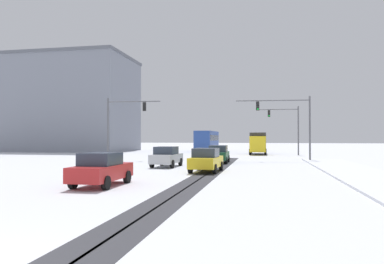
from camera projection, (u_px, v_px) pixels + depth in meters
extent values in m
cube|color=#38383D|center=(211.00, 175.00, 22.37)|extent=(0.85, 38.69, 0.01)
cube|color=#38383D|center=(199.00, 175.00, 22.52)|extent=(0.83, 38.69, 0.01)
cube|color=white|center=(380.00, 181.00, 18.89)|extent=(4.00, 38.69, 0.12)
cylinder|color=#56565B|center=(108.00, 129.00, 38.24)|extent=(0.18, 0.18, 6.50)
cylinder|color=#56565B|center=(134.00, 102.00, 37.87)|extent=(5.68, 0.39, 0.12)
cube|color=black|center=(144.00, 107.00, 37.69)|extent=(0.33, 0.25, 0.90)
sphere|color=black|center=(145.00, 104.00, 37.86)|extent=(0.20, 0.20, 0.20)
sphere|color=black|center=(145.00, 107.00, 37.85)|extent=(0.20, 0.20, 0.20)
sphere|color=green|center=(145.00, 110.00, 37.85)|extent=(0.20, 0.20, 0.20)
cylinder|color=#56565B|center=(310.00, 128.00, 36.23)|extent=(0.18, 0.18, 6.50)
cylinder|color=#56565B|center=(272.00, 100.00, 36.73)|extent=(7.34, 0.62, 0.12)
cube|color=black|center=(258.00, 106.00, 36.90)|extent=(0.34, 0.26, 0.90)
sphere|color=black|center=(258.00, 103.00, 36.75)|extent=(0.20, 0.20, 0.20)
sphere|color=black|center=(258.00, 106.00, 36.74)|extent=(0.20, 0.20, 0.20)
sphere|color=green|center=(258.00, 109.00, 36.74)|extent=(0.20, 0.20, 0.20)
cylinder|color=#56565B|center=(298.00, 131.00, 48.00)|extent=(0.18, 0.18, 6.50)
cylinder|color=#56565B|center=(277.00, 109.00, 48.51)|extent=(5.43, 0.24, 0.12)
cube|color=black|center=(269.00, 114.00, 48.68)|extent=(0.33, 0.25, 0.90)
sphere|color=black|center=(269.00, 111.00, 48.53)|extent=(0.20, 0.20, 0.20)
sphere|color=black|center=(269.00, 114.00, 48.52)|extent=(0.20, 0.20, 0.20)
sphere|color=green|center=(269.00, 116.00, 48.52)|extent=(0.20, 0.20, 0.20)
cube|color=#194C2D|center=(218.00, 156.00, 33.58)|extent=(1.76, 4.13, 0.70)
cube|color=#2D3847|center=(218.00, 149.00, 33.45)|extent=(1.59, 1.92, 0.60)
cylinder|color=black|center=(212.00, 158.00, 34.97)|extent=(0.23, 0.64, 0.64)
cylinder|color=black|center=(228.00, 159.00, 34.69)|extent=(0.23, 0.64, 0.64)
cylinder|color=black|center=(208.00, 160.00, 32.47)|extent=(0.23, 0.64, 0.64)
cylinder|color=black|center=(226.00, 160.00, 32.18)|extent=(0.23, 0.64, 0.64)
cube|color=#B7BABF|center=(167.00, 158.00, 29.03)|extent=(1.81, 4.14, 0.70)
cube|color=#2D3847|center=(166.00, 150.00, 28.90)|extent=(1.61, 1.94, 0.60)
cylinder|color=black|center=(162.00, 162.00, 30.45)|extent=(0.24, 0.65, 0.64)
cylinder|color=black|center=(180.00, 162.00, 30.09)|extent=(0.24, 0.65, 0.64)
cylinder|color=black|center=(152.00, 164.00, 27.97)|extent=(0.24, 0.65, 0.64)
cylinder|color=black|center=(172.00, 164.00, 27.61)|extent=(0.24, 0.65, 0.64)
cube|color=yellow|center=(206.00, 162.00, 24.75)|extent=(1.88, 4.17, 0.70)
cube|color=#2D3847|center=(206.00, 153.00, 24.62)|extent=(1.64, 1.97, 0.60)
cylinder|color=black|center=(199.00, 166.00, 26.18)|extent=(0.25, 0.65, 0.64)
cylinder|color=black|center=(221.00, 166.00, 25.79)|extent=(0.25, 0.65, 0.64)
cylinder|color=black|center=(190.00, 168.00, 23.71)|extent=(0.25, 0.65, 0.64)
cylinder|color=black|center=(215.00, 169.00, 23.32)|extent=(0.25, 0.65, 0.64)
cube|color=red|center=(102.00, 172.00, 17.60)|extent=(1.72, 4.11, 0.70)
cube|color=#2D3847|center=(100.00, 159.00, 17.46)|extent=(1.57, 1.91, 0.60)
cylinder|color=black|center=(98.00, 176.00, 19.00)|extent=(0.22, 0.64, 0.64)
cylinder|color=black|center=(127.00, 177.00, 18.68)|extent=(0.22, 0.64, 0.64)
cylinder|color=black|center=(73.00, 182.00, 16.51)|extent=(0.22, 0.64, 0.64)
cylinder|color=black|center=(106.00, 183.00, 16.19)|extent=(0.22, 0.64, 0.64)
cube|color=#284793|center=(207.00, 140.00, 60.11)|extent=(2.52, 11.00, 2.90)
cube|color=#283342|center=(207.00, 138.00, 60.12)|extent=(2.56, 10.12, 0.90)
cylinder|color=black|center=(211.00, 150.00, 56.08)|extent=(0.30, 0.96, 0.96)
cylinder|color=black|center=(196.00, 149.00, 56.54)|extent=(0.30, 0.96, 0.96)
cylinder|color=black|center=(217.00, 148.00, 63.10)|extent=(0.30, 0.96, 0.96)
cylinder|color=black|center=(203.00, 148.00, 63.56)|extent=(0.30, 0.96, 0.96)
cube|color=yellow|center=(258.00, 144.00, 47.96)|extent=(2.10, 2.20, 2.10)
cube|color=#333338|center=(258.00, 142.00, 51.60)|extent=(2.21, 5.20, 2.60)
cylinder|color=black|center=(265.00, 152.00, 48.18)|extent=(0.28, 0.84, 0.84)
cylinder|color=black|center=(250.00, 152.00, 48.57)|extent=(0.28, 0.84, 0.84)
cylinder|color=black|center=(265.00, 151.00, 52.79)|extent=(0.28, 0.84, 0.84)
cylinder|color=black|center=(251.00, 151.00, 53.17)|extent=(0.28, 0.84, 0.84)
cube|color=gray|center=(69.00, 106.00, 63.62)|extent=(21.75, 14.08, 15.82)
cube|color=slate|center=(69.00, 59.00, 63.74)|extent=(22.05, 14.38, 0.50)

